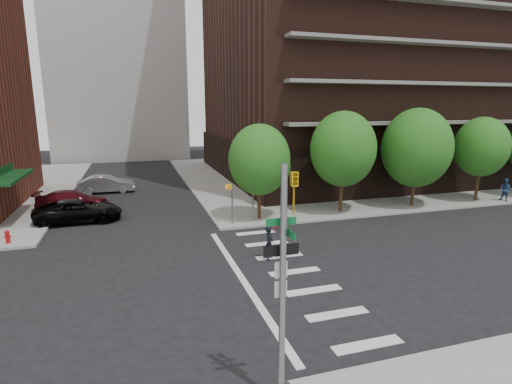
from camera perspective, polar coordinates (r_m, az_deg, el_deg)
name	(u,v)px	position (r m, az deg, el deg)	size (l,w,h in m)	color
ground	(231,280)	(17.83, -3.61, -12.42)	(120.00, 120.00, 0.00)	black
sidewalk_ne	(358,172)	(46.73, 14.34, 2.73)	(39.00, 33.00, 0.15)	gray
crosswalk	(278,274)	(18.41, 3.22, -11.57)	(3.85, 13.00, 0.01)	silver
tree_a	(259,160)	(25.70, 0.49, 4.63)	(4.00, 4.00, 5.90)	#301E11
tree_b	(343,149)	(28.04, 12.32, 6.01)	(4.50, 4.50, 6.65)	#301E11
tree_c	(416,148)	(31.42, 21.95, 5.86)	(5.00, 5.00, 6.80)	#301E11
tree_d	(482,147)	(35.51, 29.53, 5.63)	(4.00, 4.00, 6.20)	#301E11
traffic_signal	(283,304)	(10.07, 3.94, -15.72)	(0.90, 0.75, 6.00)	slate
pedestrian_signal	(237,197)	(25.08, -2.79, -0.66)	(2.18, 0.67, 2.60)	slate
fire_hydrant	(7,236)	(25.47, -31.97, -5.36)	(0.24, 0.24, 0.73)	#A50C0C
parked_car_black	(79,211)	(28.44, -23.99, -2.48)	(5.36, 2.47, 1.49)	black
parked_car_maroon	(72,200)	(32.04, -24.78, -1.05)	(4.92, 2.00, 1.43)	#460B12
parked_car_silver	(107,184)	(37.18, -20.57, 1.08)	(4.70, 1.64, 1.55)	#9D9FA5
scooter	(280,227)	(23.82, 3.51, -4.95)	(0.55, 1.57, 0.83)	#9B2942
dog_walker	(269,243)	(19.72, 1.90, -7.29)	(0.41, 0.62, 1.69)	black
dog	(281,250)	(20.25, 3.63, -8.22)	(0.69, 0.21, 0.58)	black
pedestrian_far	(505,190)	(36.61, 32.06, 0.25)	(0.67, 0.86, 1.77)	navy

